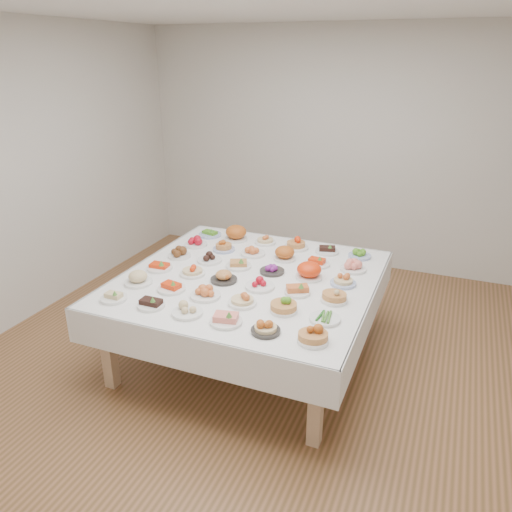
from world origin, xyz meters
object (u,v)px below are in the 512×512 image
at_px(display_table, 249,284).
at_px(dish_0, 114,296).
at_px(dish_18, 179,252).
at_px(dish_35, 360,254).

xyz_separation_m(display_table, dish_0, (-0.78, -0.77, 0.10)).
height_order(display_table, dish_18, dish_18).
bearing_deg(dish_35, dish_0, -134.80).
bearing_deg(dish_18, dish_0, -91.05).
relative_size(display_table, dish_18, 10.08).
distance_m(display_table, dish_18, 0.78).
bearing_deg(display_table, dish_35, 45.46).
bearing_deg(dish_18, display_table, -11.60).
bearing_deg(display_table, dish_0, -135.06).
bearing_deg(dish_0, dish_18, 88.95).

